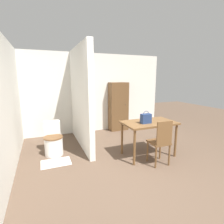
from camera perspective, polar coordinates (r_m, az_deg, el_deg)
ground_plane at (r=3.15m, az=10.69°, el=-22.85°), size 16.00×16.00×0.00m
wall_back at (r=5.72m, az=-7.34°, el=6.06°), size 5.02×0.12×2.50m
wall_left at (r=3.88m, az=-31.00°, el=2.16°), size 0.12×4.28×2.50m
partition_wall at (r=4.52m, az=-10.30°, el=4.63°), size 0.12×2.11×2.50m
dining_table at (r=3.98m, az=11.97°, el=-4.48°), size 1.16×0.70×0.79m
wooden_chair at (r=3.66m, az=15.63°, el=-9.09°), size 0.39×0.39×0.94m
toilet at (r=4.31m, az=-18.60°, el=-9.10°), size 0.43×0.58×0.74m
handbag at (r=3.80m, az=11.00°, el=-2.07°), size 0.22×0.12×0.27m
wooden_cabinet at (r=5.84m, az=2.07°, el=1.80°), size 0.61×0.37×1.60m
bath_mat at (r=3.97m, az=-17.82°, el=-15.47°), size 0.59×0.39×0.01m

